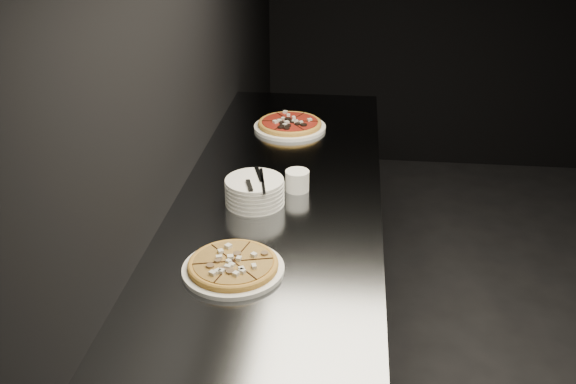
# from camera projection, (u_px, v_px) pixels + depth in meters

# --- Properties ---
(wall_left) EXTENTS (0.02, 5.00, 2.80)m
(wall_left) POSITION_uv_depth(u_px,v_px,m) (167.00, 65.00, 2.14)
(wall_left) COLOR black
(wall_left) RESTS_ON floor
(counter) EXTENTS (0.74, 2.44, 0.92)m
(counter) POSITION_uv_depth(u_px,v_px,m) (279.00, 302.00, 2.53)
(counter) COLOR slate
(counter) RESTS_ON floor
(pizza_mushroom) EXTENTS (0.33, 0.33, 0.04)m
(pizza_mushroom) POSITION_uv_depth(u_px,v_px,m) (233.00, 266.00, 1.89)
(pizza_mushroom) COLOR white
(pizza_mushroom) RESTS_ON counter
(pizza_tomato) EXTENTS (0.33, 0.33, 0.04)m
(pizza_tomato) POSITION_uv_depth(u_px,v_px,m) (290.00, 125.00, 2.93)
(pizza_tomato) COLOR white
(pizza_tomato) RESTS_ON counter
(plate_stack) EXTENTS (0.21, 0.21, 0.09)m
(plate_stack) POSITION_uv_depth(u_px,v_px,m) (255.00, 191.00, 2.27)
(plate_stack) COLOR white
(plate_stack) RESTS_ON counter
(cutlery) EXTENTS (0.07, 0.22, 0.01)m
(cutlery) POSITION_uv_depth(u_px,v_px,m) (256.00, 181.00, 2.23)
(cutlery) COLOR #B6B8BD
(cutlery) RESTS_ON plate_stack
(ramekin) EXTENTS (0.09, 0.09, 0.08)m
(ramekin) POSITION_uv_depth(u_px,v_px,m) (297.00, 180.00, 2.36)
(ramekin) COLOR white
(ramekin) RESTS_ON counter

